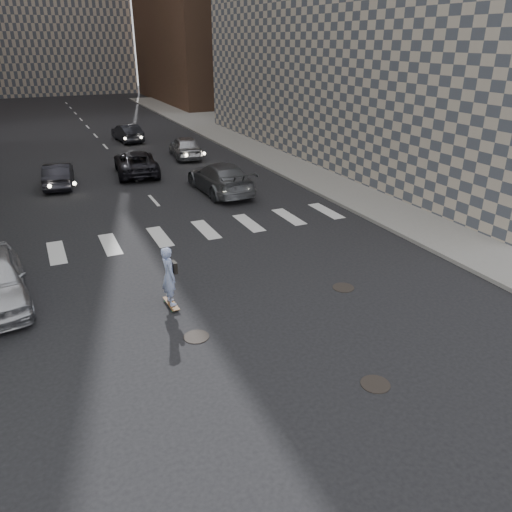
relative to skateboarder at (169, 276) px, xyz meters
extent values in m
plane|color=black|center=(2.14, -3.17, -1.02)|extent=(160.00, 160.00, 0.00)
cube|color=gray|center=(16.64, 16.83, -0.94)|extent=(13.00, 80.00, 0.15)
cube|color=black|center=(13.34, 10.83, 0.98)|extent=(0.30, 18.00, 4.00)
cylinder|color=black|center=(3.34, -5.67, -1.01)|extent=(0.70, 0.70, 0.02)
cylinder|color=black|center=(0.14, -1.97, -1.01)|extent=(0.70, 0.70, 0.02)
cylinder|color=black|center=(5.44, -1.17, -1.01)|extent=(0.70, 0.70, 0.02)
cube|color=brown|center=(0.00, 0.00, -0.92)|extent=(0.28, 0.98, 0.02)
cylinder|color=#37B56C|center=(-0.08, -0.35, -0.98)|extent=(0.04, 0.07, 0.07)
cylinder|color=#37B56C|center=(0.10, -0.34, -0.98)|extent=(0.04, 0.07, 0.07)
cylinder|color=#37B56C|center=(-0.10, 0.34, -0.98)|extent=(0.04, 0.07, 0.07)
cylinder|color=#37B56C|center=(0.07, 0.35, -0.98)|extent=(0.04, 0.07, 0.07)
imported|color=#8C94CB|center=(0.00, 0.00, 0.00)|extent=(0.47, 0.69, 1.84)
cube|color=black|center=(0.19, 0.06, 0.23)|extent=(0.12, 0.31, 0.35)
imported|color=black|center=(-1.92, 15.56, -0.36)|extent=(1.90, 4.13, 1.31)
imported|color=#55575C|center=(5.72, 10.83, -0.24)|extent=(2.32, 5.41, 1.55)
imported|color=black|center=(2.51, 16.49, -0.32)|extent=(2.82, 5.21, 1.39)
imported|color=#9FA0A6|center=(6.54, 19.69, -0.28)|extent=(2.21, 4.49, 1.47)
imported|color=black|center=(4.10, 27.09, -0.34)|extent=(1.91, 4.22, 1.34)
camera|label=1|loc=(-3.19, -13.18, 6.47)|focal=35.00mm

